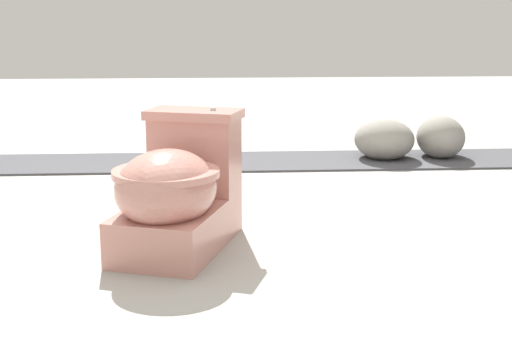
# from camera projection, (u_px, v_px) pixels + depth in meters

# --- Properties ---
(ground_plane) EXTENTS (14.00, 14.00, 0.00)m
(ground_plane) POSITION_uv_depth(u_px,v_px,m) (208.00, 234.00, 2.90)
(ground_plane) COLOR #A8A59E
(gravel_strip) EXTENTS (0.56, 8.00, 0.01)m
(gravel_strip) POSITION_uv_depth(u_px,v_px,m) (292.00, 161.00, 4.29)
(gravel_strip) COLOR #4C4C51
(gravel_strip) RESTS_ON ground
(toilet) EXTENTS (0.71, 0.55, 0.52)m
(toilet) POSITION_uv_depth(u_px,v_px,m) (176.00, 192.00, 2.68)
(toilet) COLOR tan
(toilet) RESTS_ON ground
(boulder_near) EXTENTS (0.42, 0.40, 0.25)m
(boulder_near) POSITION_uv_depth(u_px,v_px,m) (384.00, 139.00, 4.34)
(boulder_near) COLOR gray
(boulder_near) RESTS_ON ground
(boulder_far) EXTENTS (0.41, 0.33, 0.26)m
(boulder_far) POSITION_uv_depth(u_px,v_px,m) (441.00, 137.00, 4.38)
(boulder_far) COLOR gray
(boulder_far) RESTS_ON ground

